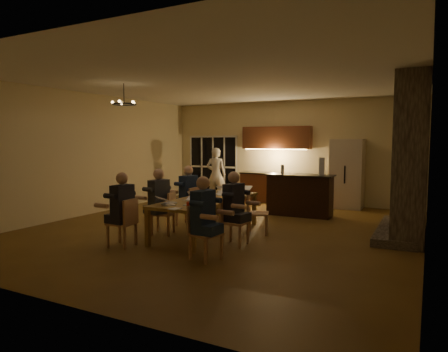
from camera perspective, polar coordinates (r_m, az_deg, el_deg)
floor at (r=8.90m, az=-0.19°, el=-7.60°), size 9.00×9.00×0.00m
back_wall at (r=12.87m, az=9.16°, el=3.42°), size 8.00×0.04×3.20m
left_wall at (r=11.13m, az=-18.90°, el=2.97°), size 0.04×9.00×3.20m
right_wall at (r=7.71m, az=27.36°, el=1.90°), size 0.04×9.00×3.20m
ceiling at (r=8.78m, az=-0.20°, el=13.38°), size 8.00×9.00×0.04m
french_doors at (r=13.93m, az=-1.55°, el=1.33°), size 1.86×0.08×2.10m
fireplace at (r=8.92m, az=25.31°, el=2.33°), size 0.58×2.50×3.20m
kitchenette at (r=12.68m, az=7.39°, el=1.61°), size 2.24×0.68×2.40m
refrigerator at (r=12.08m, az=17.16°, el=0.31°), size 0.90×0.68×2.00m
dining_table at (r=8.37m, az=-2.43°, el=-5.79°), size 1.10×2.83×0.75m
bar_island at (r=10.60m, az=10.77°, el=-2.69°), size 1.74×0.71×1.08m
chair_left_near at (r=7.64m, az=-14.40°, el=-6.45°), size 0.49×0.49×0.89m
chair_left_mid at (r=8.45m, az=-8.75°, el=-5.25°), size 0.54×0.54×0.89m
chair_left_far at (r=9.28m, az=-5.21°, el=-4.30°), size 0.45×0.45×0.89m
chair_right_near at (r=6.58m, az=-2.61°, el=-8.15°), size 0.55×0.55×0.89m
chair_right_mid at (r=7.48m, az=1.61°, el=-6.54°), size 0.44×0.44×0.89m
chair_right_far at (r=8.42m, az=4.86°, el=-5.25°), size 0.56×0.56×0.89m
person_left_near at (r=7.53m, az=-14.28°, el=-4.73°), size 0.62×0.62×1.38m
person_right_near at (r=6.51m, az=-3.00°, el=-6.09°), size 0.64×0.64×1.38m
person_left_mid at (r=8.34m, az=-9.27°, el=-3.69°), size 0.69×0.69×1.38m
person_right_mid at (r=7.50m, az=1.39°, el=-4.60°), size 0.69×0.69×1.38m
person_left_far at (r=9.27m, az=-5.09°, el=-2.78°), size 0.70×0.70×1.38m
standing_person at (r=12.85m, az=-1.15°, el=0.21°), size 0.71×0.54×1.74m
chandelier at (r=9.16m, az=-14.08°, el=9.92°), size 0.52×0.52×0.03m
laptop_a at (r=7.55m, az=-8.02°, el=-3.26°), size 0.43×0.42×0.23m
laptop_b at (r=7.43m, az=-4.45°, el=-3.36°), size 0.35×0.31×0.23m
laptop_c at (r=8.44m, az=-3.98°, el=-2.35°), size 0.40×0.38×0.23m
laptop_d at (r=8.15m, az=-0.72°, el=-2.60°), size 0.40×0.38×0.23m
laptop_e at (r=9.42m, az=-0.01°, el=-1.57°), size 0.39×0.37×0.23m
laptop_f at (r=9.10m, az=2.74°, el=-1.81°), size 0.33×0.30×0.23m
mug_front at (r=7.96m, az=-4.47°, el=-3.26°), size 0.08×0.08×0.10m
mug_mid at (r=8.71m, az=0.24°, el=-2.53°), size 0.08×0.08×0.10m
mug_back at (r=9.15m, az=-2.09°, el=-2.17°), size 0.09×0.09×0.10m
redcup_near at (r=7.10m, az=-5.04°, el=-4.19°), size 0.09×0.09×0.12m
redcup_mid at (r=8.90m, az=-3.31°, el=-2.31°), size 0.10×0.10×0.12m
redcup_far at (r=9.43m, az=2.10°, el=-1.89°), size 0.10×0.10×0.12m
can_silver at (r=7.71m, az=-4.98°, el=-3.45°), size 0.07×0.07×0.12m
can_cola at (r=9.56m, az=0.85°, el=-1.80°), size 0.07×0.07×0.12m
can_right at (r=8.45m, az=0.92°, el=-2.69°), size 0.06×0.06×0.12m
plate_near at (r=7.65m, az=-2.69°, el=-3.90°), size 0.22×0.22×0.02m
plate_left at (r=7.74m, az=-7.69°, el=-3.83°), size 0.26×0.26×0.02m
plate_far at (r=8.74m, az=2.25°, el=-2.78°), size 0.27×0.27×0.02m
notepad at (r=7.08m, az=-7.04°, el=-4.67°), size 0.18×0.23×0.01m
bar_bottle at (r=10.69m, az=8.35°, el=0.97°), size 0.09×0.09×0.24m
bar_blender at (r=10.45m, az=13.78°, el=1.35°), size 0.17×0.17×0.44m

